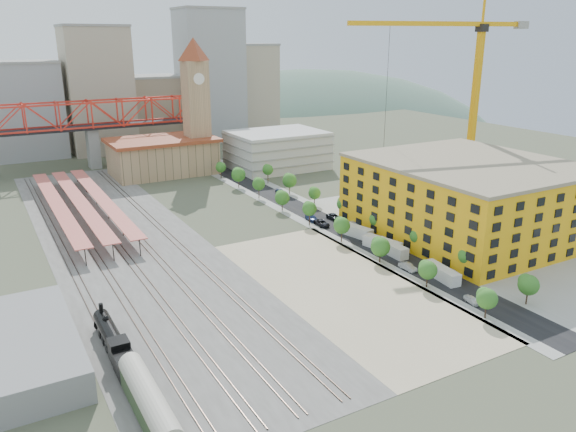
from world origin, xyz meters
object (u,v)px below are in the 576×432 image
tower_crane (466,75)px  car_0 (472,300)px  construction_building (468,198)px  locomotive (114,343)px  site_trailer_b (391,248)px  coach (150,405)px  site_trailer_d (355,231)px  clock_tower (196,93)px  site_trailer_a (441,273)px  site_trailer_c (382,244)px

tower_crane → car_0: size_ratio=15.88×
construction_building → locomotive: construction_building is taller
locomotive → car_0: 64.77m
site_trailer_b → construction_building: bearing=5.2°
coach → site_trailer_d: coach is taller
clock_tower → construction_building: 107.36m
site_trailer_d → site_trailer_b: bearing=-103.5°
site_trailer_b → site_trailer_a: bearing=-89.3°
construction_building → tower_crane: size_ratio=0.84×
tower_crane → site_trailer_c: (-49.86, -25.94, -35.95)m
clock_tower → tower_crane: tower_crane is taller
construction_building → tower_crane: (23.86, 26.99, 27.90)m
clock_tower → coach: clock_tower is taller
clock_tower → locomotive: (-58.00, -114.67, -26.59)m
site_trailer_a → site_trailer_d: size_ratio=0.97×
locomotive → tower_crane: bearing=19.8°
site_trailer_a → site_trailer_b: (0.00, 16.30, 0.02)m
coach → site_trailer_a: 67.91m
locomotive → coach: (-0.00, -19.60, 1.04)m
clock_tower → site_trailer_b: bearing=-85.5°
site_trailer_b → site_trailer_d: size_ratio=0.99×
tower_crane → site_trailer_a: 76.42m
clock_tower → site_trailer_c: (8.00, -98.95, -27.34)m
clock_tower → tower_crane: bearing=-51.6°
locomotive → tower_crane: 128.06m
locomotive → site_trailer_b: bearing=10.8°
site_trailer_b → site_trailer_c: 3.13m
site_trailer_a → car_0: (-3.00, -11.26, -0.67)m
coach → car_0: 63.22m
clock_tower → site_trailer_a: size_ratio=5.41×
construction_building → site_trailer_d: (-26.00, 11.98, -8.05)m
tower_crane → construction_building: bearing=-131.5°
construction_building → site_trailer_b: construction_building is taller
site_trailer_b → site_trailer_c: site_trailer_c is taller
tower_crane → site_trailer_d: tower_crane is taller
site_trailer_a → locomotive: bearing=-176.8°
coach → site_trailer_c: 74.88m
car_0 → site_trailer_c: bearing=92.3°
clock_tower → site_trailer_c: 102.97m
site_trailer_d → clock_tower: bearing=81.7°
site_trailer_b → site_trailer_c: (0.00, 3.13, 0.01)m
site_trailer_a → site_trailer_c: site_trailer_c is taller
locomotive → site_trailer_b: 67.19m
site_trailer_d → construction_building: bearing=-38.2°
tower_crane → car_0: bearing=-133.0°
site_trailer_c → site_trailer_a: bearing=-104.2°
clock_tower → site_trailer_b: size_ratio=5.31×
construction_building → site_trailer_a: construction_building is taller
locomotive → site_trailer_a: (66.00, -3.71, -0.79)m
construction_building → coach: (-92.00, -34.27, -6.27)m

